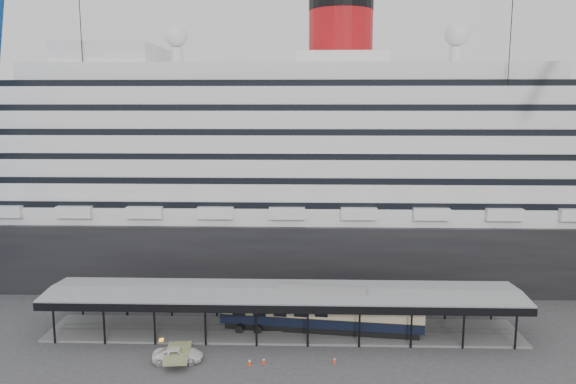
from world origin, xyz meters
The scene contains 8 objects.
ground centered at (0.00, 0.00, 0.00)m, with size 200.00×200.00×0.00m, color #38383A.
cruise_ship centered at (0.05, 32.00, 18.35)m, with size 130.00×30.00×43.90m.
platform_canopy centered at (0.00, 5.00, 2.36)m, with size 56.00×9.18×5.30m.
port_truck centered at (-10.90, -3.23, 0.73)m, with size 2.42×5.26×1.46m, color white.
pullman_carriage centered at (4.46, 5.00, 2.85)m, with size 24.25×6.01×23.62m.
traffic_cone_left centered at (-3.20, -3.88, 0.38)m, with size 0.51×0.51×0.77m.
traffic_cone_mid centered at (-1.75, -3.47, 0.35)m, with size 0.39×0.39×0.70m.
traffic_cone_right centered at (5.70, -3.12, 0.33)m, with size 0.35×0.35×0.66m.
Camera 1 is at (2.51, -58.91, 27.00)m, focal length 35.00 mm.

